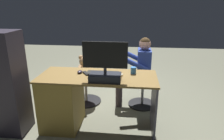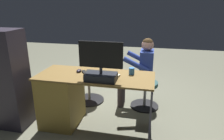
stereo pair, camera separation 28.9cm
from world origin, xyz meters
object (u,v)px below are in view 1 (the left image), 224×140
person (138,67)px  keyboard (103,73)px  computer_mouse (80,72)px  cup (133,70)px  office_chair_teddy (86,89)px  visitor_chair (143,90)px  monitor (105,69)px  desk (69,99)px  teddy_bear (85,68)px  tv_remote (86,73)px

person → keyboard: bearing=53.0°
computer_mouse → cup: (-0.70, -0.06, 0.03)m
office_chair_teddy → visitor_chair: (-0.96, 0.01, 0.02)m
monitor → computer_mouse: monitor is taller
desk → person: size_ratio=1.32×
desk → office_chair_teddy: size_ratio=2.99×
monitor → teddy_bear: (0.46, -0.90, -0.29)m
tv_remote → teddy_bear: 0.72m
visitor_chair → person: 0.41m
desk → visitor_chair: desk is taller
monitor → desk: bearing=-17.2°
cup → tv_remote: cup is taller
monitor → tv_remote: bearing=-36.7°
keyboard → office_chair_teddy: keyboard is taller
tv_remote → office_chair_teddy: tv_remote is taller
tv_remote → person: bearing=-170.2°
teddy_bear → office_chair_teddy: bearing=90.0°
person → visitor_chair: bearing=179.5°
monitor → cup: 0.46m
keyboard → computer_mouse: bearing=1.9°
monitor → person: size_ratio=0.46×
visitor_chair → desk: bearing=34.9°
desk → monitor: monitor is taller
desk → visitor_chair: (-1.02, -0.71, -0.14)m
desk → keyboard: 0.59m
visitor_chair → person: bearing=-0.5°
monitor → teddy_bear: monitor is taller
computer_mouse → person: 1.01m
visitor_chair → computer_mouse: bearing=36.4°
computer_mouse → cup: 0.71m
person → cup: bearing=82.7°
tv_remote → office_chair_teddy: (0.18, -0.67, -0.53)m
cup → monitor: bearing=42.1°
desk → visitor_chair: size_ratio=3.28×
office_chair_teddy → monitor: bearing=117.8°
visitor_chair → person: size_ratio=0.40×
keyboard → cup: (-0.40, -0.05, 0.03)m
keyboard → computer_mouse: 0.30m
keyboard → person: 0.79m
desk → tv_remote: size_ratio=10.04×
visitor_chair → office_chair_teddy: bearing=-0.5°
desk → monitor: (-0.53, 0.16, 0.51)m
computer_mouse → cup: cup is taller
tv_remote → person: 0.96m
monitor → cup: size_ratio=5.93×
teddy_bear → person: (-0.87, 0.02, 0.04)m
tv_remote → office_chair_teddy: bearing=-109.1°
cup → person: size_ratio=0.08×
tv_remote → person: (-0.69, -0.66, -0.10)m
cup → visitor_chair: size_ratio=0.19×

